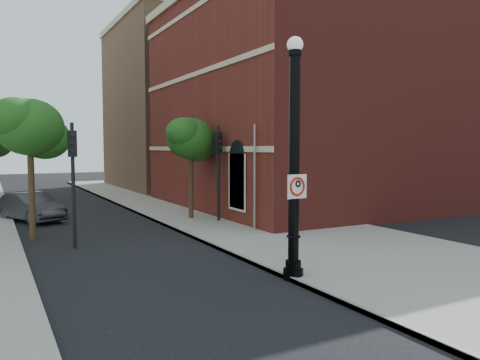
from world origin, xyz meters
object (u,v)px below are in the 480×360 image
traffic_signal_left (73,164)px  traffic_signal_right (219,158)px  no_parking_sign (297,186)px  parked_car (31,207)px  lamppost (294,169)px

traffic_signal_left → traffic_signal_right: 7.36m
no_parking_sign → traffic_signal_right: size_ratio=0.14×
parked_car → traffic_signal_left: 7.80m
no_parking_sign → traffic_signal_right: bearing=71.4°
lamppost → no_parking_sign: bearing=-94.3°
traffic_signal_left → traffic_signal_right: bearing=18.4°
no_parking_sign → lamppost: bearing=80.8°
lamppost → traffic_signal_right: lamppost is taller
traffic_signal_right → lamppost: bearing=-114.5°
lamppost → traffic_signal_left: 8.31m
lamppost → traffic_signal_left: (-4.57, 6.95, 0.00)m
parked_car → traffic_signal_right: (7.77, -4.86, 2.39)m
traffic_signal_right → no_parking_sign: bearing=-114.4°
parked_car → traffic_signal_right: traffic_signal_right is taller
traffic_signal_left → lamppost: bearing=-58.5°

